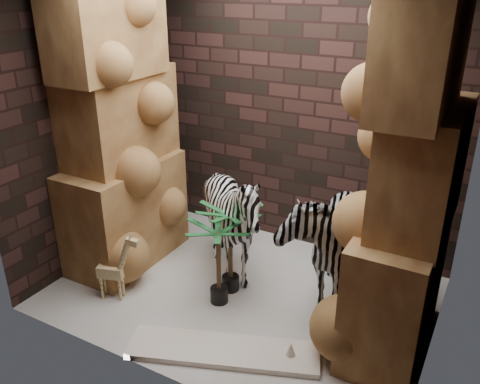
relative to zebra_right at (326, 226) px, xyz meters
The scene contains 13 objects.
floor 1.07m from the zebra_right, 151.37° to the right, with size 3.50×3.50×0.00m, color silver.
wall_back 1.35m from the zebra_right, 127.88° to the left, with size 3.50×3.50×0.00m, color #361E1B.
wall_front 1.92m from the zebra_right, 112.82° to the right, with size 3.50×3.50×0.00m, color #361E1B.
wall_left 2.58m from the zebra_right, behind, with size 3.00×3.00×0.00m, color #361E1B.
wall_right 1.36m from the zebra_right, 19.24° to the right, with size 3.00×3.00×0.00m, color #361E1B.
rock_pillar_left 2.25m from the zebra_right, 169.86° to the right, with size 0.68×1.30×3.00m, color tan, non-canonical shape.
rock_pillar_right 1.12m from the zebra_right, 26.81° to the right, with size 0.58×1.25×3.00m, color tan, non-canonical shape.
zebra_right is the anchor object (origin of this frame).
zebra_left 0.92m from the zebra_right, 169.86° to the right, with size 1.03×1.27×1.16m, color white.
giraffe_toy 2.05m from the zebra_right, 149.36° to the right, with size 0.37×0.12×0.72m, color #E6CB86, non-canonical shape.
palm_front 0.93m from the zebra_right, 155.47° to the right, with size 0.36×0.36×0.92m, color #134F23, non-canonical shape.
palm_back 1.05m from the zebra_right, 143.52° to the right, with size 0.36×0.36×0.83m, color #134F23, non-canonical shape.
surfboard 1.44m from the zebra_right, 108.96° to the right, with size 1.57×0.39×0.05m, color white.
Camera 1 is at (1.96, -3.57, 2.87)m, focal length 37.39 mm.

